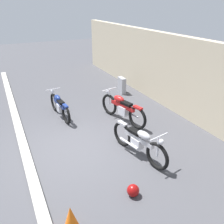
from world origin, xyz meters
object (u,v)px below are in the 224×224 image
object	(u,v)px
stone_marker	(122,85)
motorcycle_red	(122,108)
motorcycle_blue	(60,106)
motorcycle_silver	(139,142)
traffic_cone	(71,219)
helmet	(133,190)

from	to	relation	value
stone_marker	motorcycle_red	xyz separation A→B (m)	(2.49, -1.31, 0.12)
motorcycle_blue	motorcycle_silver	xyz separation A→B (m)	(3.36, 1.25, 0.03)
motorcycle_red	motorcycle_blue	distance (m)	2.26
motorcycle_blue	traffic_cone	bearing A→B (deg)	162.93
motorcycle_silver	stone_marker	bearing A→B (deg)	146.11
helmet	motorcycle_silver	xyz separation A→B (m)	(-1.20, 0.87, 0.32)
motorcycle_blue	stone_marker	bearing A→B (deg)	-73.73
motorcycle_blue	motorcycle_silver	size ratio (longest dim) A/B	0.94
stone_marker	motorcycle_silver	size ratio (longest dim) A/B	0.34
traffic_cone	motorcycle_blue	world-z (taller)	motorcycle_blue
motorcycle_red	motorcycle_blue	bearing A→B (deg)	41.37
motorcycle_red	motorcycle_silver	xyz separation A→B (m)	(2.07, -0.60, -0.03)
stone_marker	motorcycle_blue	bearing A→B (deg)	-69.15
helmet	motorcycle_red	size ratio (longest dim) A/B	0.12
helmet	traffic_cone	distance (m)	1.48
motorcycle_silver	helmet	bearing A→B (deg)	-47.10
motorcycle_red	motorcycle_silver	size ratio (longest dim) A/B	1.05
motorcycle_red	motorcycle_silver	distance (m)	2.16
stone_marker	motorcycle_red	distance (m)	2.82
helmet	traffic_cone	xyz separation A→B (m)	(0.25, -1.45, 0.14)
helmet	motorcycle_blue	world-z (taller)	motorcycle_blue
motorcycle_silver	traffic_cone	bearing A→B (deg)	-69.17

